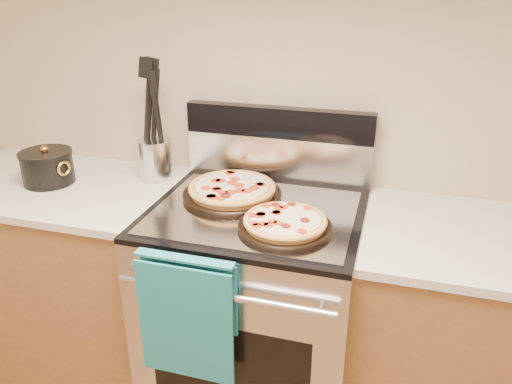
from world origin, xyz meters
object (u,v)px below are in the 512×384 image
(pepperoni_pizza_front, at_px, (285,223))
(saucepan, at_px, (48,169))
(pepperoni_pizza_back, at_px, (232,190))
(utensil_crock, at_px, (155,159))
(range_body, at_px, (257,315))

(pepperoni_pizza_front, bearing_deg, saucepan, 171.45)
(pepperoni_pizza_back, xyz_separation_m, utensil_crock, (-0.38, 0.12, 0.04))
(pepperoni_pizza_front, relative_size, utensil_crock, 1.81)
(pepperoni_pizza_back, relative_size, saucepan, 1.82)
(pepperoni_pizza_back, bearing_deg, pepperoni_pizza_front, -38.41)
(utensil_crock, relative_size, saucepan, 0.84)
(pepperoni_pizza_front, bearing_deg, range_body, 136.20)
(range_body, height_order, utensil_crock, utensil_crock)
(range_body, height_order, pepperoni_pizza_front, pepperoni_pizza_front)
(pepperoni_pizza_front, distance_m, saucepan, 1.04)
(pepperoni_pizza_back, height_order, saucepan, saucepan)
(range_body, xyz_separation_m, pepperoni_pizza_front, (0.14, -0.13, 0.50))
(utensil_crock, xyz_separation_m, saucepan, (-0.40, -0.17, -0.02))
(range_body, height_order, saucepan, saucepan)
(pepperoni_pizza_back, bearing_deg, saucepan, -176.70)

